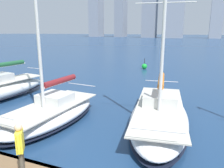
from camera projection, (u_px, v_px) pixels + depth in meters
city_skyline at (189, 8)px, 148.14m from camera, size 168.35×24.11×51.96m
sailboat_orange at (159, 114)px, 11.55m from camera, size 4.15×8.98×9.45m
sailboat_maroon at (51, 111)px, 11.83m from camera, size 3.29×6.84×12.88m
person_yellow_shirt at (20, 144)px, 6.47m from camera, size 0.42×0.50×1.65m
channel_buoy at (144, 66)px, 28.50m from camera, size 0.70×0.70×1.40m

